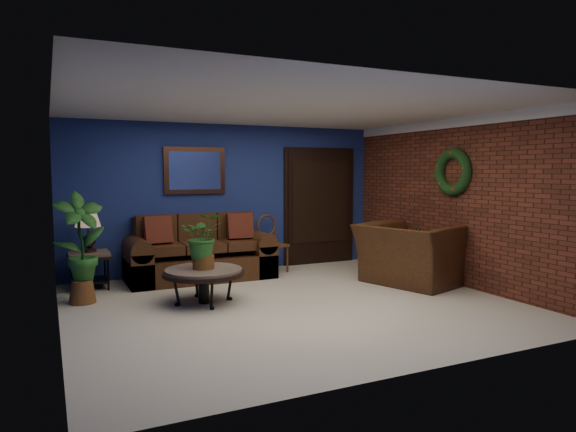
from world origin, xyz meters
name	(u,v)px	position (x,y,z in m)	size (l,w,h in m)	color
floor	(292,304)	(0.00, 0.00, 0.00)	(5.50, 5.50, 0.00)	beige
wall_back	(229,198)	(0.00, 2.50, 1.25)	(5.50, 0.04, 2.50)	navy
wall_left	(55,215)	(-2.75, 0.00, 1.25)	(0.04, 5.00, 2.50)	navy
wall_right_brick	(457,202)	(2.75, 0.00, 1.25)	(0.04, 5.00, 2.50)	maroon
ceiling	(292,108)	(0.00, 0.00, 2.50)	(5.50, 5.00, 0.02)	silver
crown_molding	(458,122)	(2.72, 0.00, 2.43)	(0.03, 5.00, 0.14)	white
wall_mirror	(195,171)	(-0.60, 2.46, 1.72)	(1.02, 0.06, 0.77)	#472819
closet_door	(320,207)	(1.75, 2.47, 1.05)	(1.44, 0.06, 2.18)	black
wreath	(453,172)	(2.69, 0.05, 1.70)	(0.72, 0.72, 0.16)	black
sofa	(199,257)	(-0.65, 2.09, 0.33)	(2.27, 0.98, 1.02)	#472714
coffee_table	(204,273)	(-1.02, 0.53, 0.39)	(1.05, 1.05, 0.45)	#57534C
end_table	(89,261)	(-2.30, 2.05, 0.41)	(0.59, 0.59, 0.54)	#57534C
table_lamp	(88,225)	(-2.30, 2.05, 0.93)	(0.36, 0.36, 0.60)	#472819
side_chair	(270,239)	(0.60, 2.12, 0.55)	(0.49, 0.49, 0.97)	brown
armchair	(411,254)	(2.15, 0.30, 0.46)	(1.41, 1.23, 0.91)	#472714
coffee_plant	(203,238)	(-1.02, 0.53, 0.85)	(0.64, 0.59, 0.73)	brown
floor_plant	(410,252)	(2.35, 0.58, 0.44)	(0.44, 0.38, 0.84)	brown
tall_plant	(81,243)	(-2.45, 1.20, 0.79)	(0.73, 0.59, 1.46)	brown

